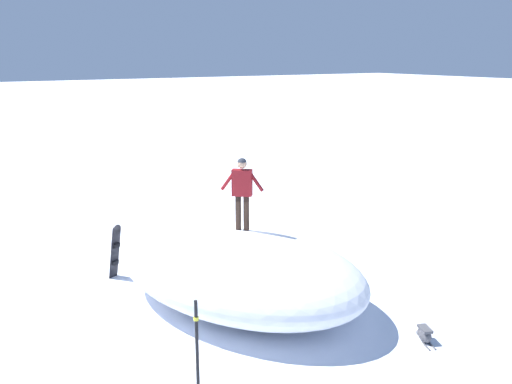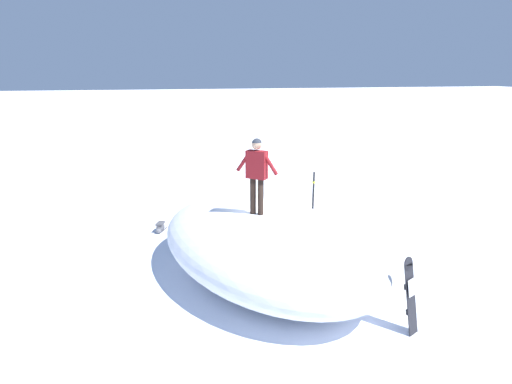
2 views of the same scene
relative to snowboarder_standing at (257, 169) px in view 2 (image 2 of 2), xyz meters
The scene contains 6 objects.
ground 2.99m from the snowboarder_standing, 100.78° to the left, with size 240.00×240.00×0.00m, color white.
snow_mound 2.00m from the snowboarder_standing, 124.79° to the left, with size 6.87×4.35×1.78m, color white.
snowboarder_standing is the anchor object (origin of this frame).
snowboard_primary_upright 4.18m from the snowboarder_standing, 41.68° to the left, with size 0.41×0.40×1.57m.
backpack_near 5.26m from the snowboarder_standing, 150.28° to the right, with size 0.65×0.40×0.33m.
trail_marker_pole 4.58m from the snowboarder_standing, 139.33° to the left, with size 0.10×0.10×1.89m.
Camera 2 is at (9.10, -3.11, 5.01)m, focal length 28.87 mm.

